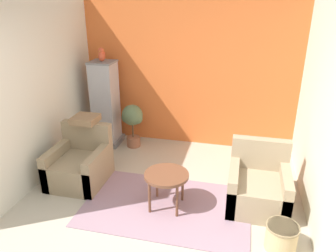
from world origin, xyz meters
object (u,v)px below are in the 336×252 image
object	(u,v)px
coffee_table	(166,178)
wicker_basket	(281,236)
parrot	(102,55)
potted_plant	(132,119)
armchair_left	(80,165)
birdcage	(106,105)
armchair_right	(258,187)

from	to	relation	value
coffee_table	wicker_basket	distance (m)	1.51
wicker_basket	parrot	bearing A→B (deg)	144.33
coffee_table	wicker_basket	bearing A→B (deg)	-17.53
parrot	potted_plant	size ratio (longest dim) A/B	0.30
parrot	armchair_left	bearing A→B (deg)	-84.02
birdcage	potted_plant	world-z (taller)	birdcage
wicker_basket	armchair_right	bearing A→B (deg)	107.79
birdcage	parrot	xyz separation A→B (m)	(0.00, 0.00, 0.90)
armchair_right	potted_plant	bearing A→B (deg)	149.17
armchair_right	birdcage	distance (m)	3.07
armchair_right	parrot	bearing A→B (deg)	153.63
armchair_right	birdcage	size ratio (longest dim) A/B	0.54
wicker_basket	potted_plant	bearing A→B (deg)	139.47
coffee_table	armchair_right	xyz separation A→B (m)	(1.16, 0.34, -0.18)
armchair_right	armchair_left	bearing A→B (deg)	-179.83
potted_plant	birdcage	bearing A→B (deg)	176.61
armchair_left	parrot	xyz separation A→B (m)	(-0.14, 1.35, 1.39)
parrot	coffee_table	bearing A→B (deg)	-47.32
armchair_left	wicker_basket	xyz separation A→B (m)	(2.82, -0.78, -0.10)
potted_plant	wicker_basket	xyz separation A→B (m)	(2.45, -2.10, -0.37)
potted_plant	wicker_basket	bearing A→B (deg)	-40.53
armchair_right	parrot	distance (m)	3.33
coffee_table	wicker_basket	world-z (taller)	coffee_table
coffee_table	armchair_right	bearing A→B (deg)	16.10
potted_plant	wicker_basket	size ratio (longest dim) A/B	2.23
armchair_right	parrot	world-z (taller)	parrot
armchair_right	birdcage	xyz separation A→B (m)	(-2.71, 1.34, 0.48)
armchair_right	potted_plant	xyz separation A→B (m)	(-2.20, 1.31, 0.27)
armchair_left	birdcage	distance (m)	1.44
birdcage	wicker_basket	distance (m)	3.70
birdcage	armchair_left	bearing A→B (deg)	-84.01
armchair_left	potted_plant	distance (m)	1.40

